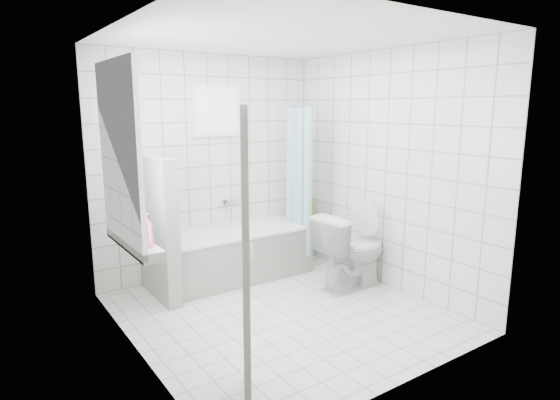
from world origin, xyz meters
TOP-DOWN VIEW (x-y plane):
  - ground at (0.00, 0.00)m, footprint 3.00×3.00m
  - ceiling at (0.00, 0.00)m, footprint 3.00×3.00m
  - wall_back at (0.00, 1.50)m, footprint 2.80×0.02m
  - wall_front at (0.00, -1.50)m, footprint 2.80×0.02m
  - wall_left at (-1.40, 0.00)m, footprint 0.02×3.00m
  - wall_right at (1.40, 0.00)m, footprint 0.02×3.00m
  - window_left at (-1.35, 0.30)m, footprint 0.01×0.90m
  - window_back at (0.10, 1.46)m, footprint 0.50×0.01m
  - window_sill at (-1.31, 0.30)m, footprint 0.18×1.02m
  - door at (-1.05, -1.13)m, footprint 0.43×0.72m
  - bathtub at (0.12, 1.12)m, footprint 1.76×0.77m
  - partition_wall at (-0.82, 1.07)m, footprint 0.15×0.85m
  - tiled_ledge at (1.29, 1.38)m, footprint 0.40×0.24m
  - toilet at (1.03, 0.10)m, footprint 0.84×0.49m
  - curtain_rod at (0.94, 1.10)m, footprint 0.02×0.80m
  - shower_curtain at (0.94, 0.97)m, footprint 0.14×0.48m
  - tub_faucet at (0.22, 1.46)m, footprint 0.18×0.06m
  - sill_bottles at (-1.30, 0.28)m, footprint 0.17×0.73m
  - ledge_bottles at (1.30, 1.35)m, footprint 0.21×0.19m

SIDE VIEW (x-z plane):
  - ground at x=0.00m, z-range 0.00..0.00m
  - tiled_ledge at x=1.29m, z-range 0.00..0.55m
  - bathtub at x=0.12m, z-range 0.00..0.58m
  - toilet at x=1.03m, z-range 0.00..0.85m
  - ledge_bottles at x=1.30m, z-range 0.54..0.79m
  - partition_wall at x=-0.82m, z-range 0.00..1.50m
  - tub_faucet at x=0.22m, z-range 0.82..0.88m
  - window_sill at x=-1.31m, z-range 0.82..0.90m
  - door at x=-1.05m, z-range 0.00..2.00m
  - sill_bottles at x=-1.30m, z-range 0.87..1.18m
  - shower_curtain at x=0.94m, z-range 0.21..1.99m
  - wall_back at x=0.00m, z-range 0.00..2.60m
  - wall_front at x=0.00m, z-range 0.00..2.60m
  - wall_left at x=-1.40m, z-range 0.00..2.60m
  - wall_right at x=1.40m, z-range 0.00..2.60m
  - window_left at x=-1.35m, z-range 0.90..2.30m
  - window_back at x=0.10m, z-range 1.70..2.20m
  - curtain_rod at x=0.94m, z-range 1.99..2.01m
  - ceiling at x=0.00m, z-range 2.60..2.60m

